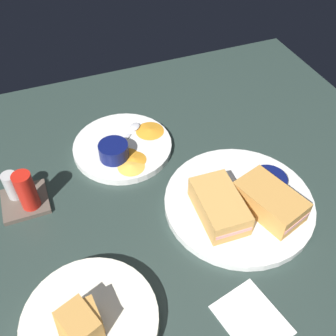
{
  "coord_description": "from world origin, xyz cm",
  "views": [
    {
      "loc": [
        -42.43,
        20.42,
        61.43
      ],
      "look_at": [
        10.18,
        0.1,
        3.0
      ],
      "focal_mm": 41.49,
      "sensor_mm": 36.0,
      "label": 1
    }
  ],
  "objects_px": {
    "sandwich_half_far": "(270,201)",
    "ramekin_light_gravy": "(114,150)",
    "spoon_by_dark_ramekin": "(250,203)",
    "spoon_by_gravy_ramekin": "(132,130)",
    "sandwich_half_near": "(219,206)",
    "bread_basket_rear": "(89,323)",
    "plate_chips_companion": "(123,147)",
    "ramekin_dark_sauce": "(268,183)",
    "condiment_caddy": "(23,193)",
    "plate_sandwich_main": "(239,203)"
  },
  "relations": [
    {
      "from": "sandwich_half_near",
      "to": "condiment_caddy",
      "type": "distance_m",
      "value": 0.38
    },
    {
      "from": "sandwich_half_far",
      "to": "spoon_by_dark_ramekin",
      "type": "xyz_separation_m",
      "value": [
        0.02,
        0.03,
        -0.02
      ]
    },
    {
      "from": "sandwich_half_near",
      "to": "sandwich_half_far",
      "type": "distance_m",
      "value": 0.1
    },
    {
      "from": "ramekin_light_gravy",
      "to": "condiment_caddy",
      "type": "xyz_separation_m",
      "value": [
        -0.05,
        0.2,
        -0.0
      ]
    },
    {
      "from": "spoon_by_gravy_ramekin",
      "to": "ramekin_light_gravy",
      "type": "bearing_deg",
      "value": 137.36
    },
    {
      "from": "spoon_by_dark_ramekin",
      "to": "spoon_by_gravy_ramekin",
      "type": "distance_m",
      "value": 0.33
    },
    {
      "from": "spoon_by_gravy_ramekin",
      "to": "bread_basket_rear",
      "type": "bearing_deg",
      "value": 154.26
    },
    {
      "from": "spoon_by_gravy_ramekin",
      "to": "bread_basket_rear",
      "type": "relative_size",
      "value": 0.38
    },
    {
      "from": "plate_chips_companion",
      "to": "bread_basket_rear",
      "type": "bearing_deg",
      "value": 156.5
    },
    {
      "from": "plate_chips_companion",
      "to": "plate_sandwich_main",
      "type": "bearing_deg",
      "value": -144.98
    },
    {
      "from": "sandwich_half_far",
      "to": "spoon_by_dark_ramekin",
      "type": "relative_size",
      "value": 1.54
    },
    {
      "from": "plate_sandwich_main",
      "to": "plate_chips_companion",
      "type": "xyz_separation_m",
      "value": [
        0.24,
        0.17,
        0.0
      ]
    },
    {
      "from": "bread_basket_rear",
      "to": "condiment_caddy",
      "type": "height_order",
      "value": "condiment_caddy"
    },
    {
      "from": "plate_sandwich_main",
      "to": "bread_basket_rear",
      "type": "xyz_separation_m",
      "value": [
        -0.14,
        0.33,
        0.01
      ]
    },
    {
      "from": "sandwich_half_far",
      "to": "ramekin_dark_sauce",
      "type": "bearing_deg",
      "value": -29.03
    },
    {
      "from": "sandwich_half_near",
      "to": "bread_basket_rear",
      "type": "distance_m",
      "value": 0.3
    },
    {
      "from": "spoon_by_gravy_ramekin",
      "to": "condiment_caddy",
      "type": "relative_size",
      "value": 0.85
    },
    {
      "from": "ramekin_dark_sauce",
      "to": "bread_basket_rear",
      "type": "height_order",
      "value": "bread_basket_rear"
    },
    {
      "from": "sandwich_half_near",
      "to": "ramekin_dark_sauce",
      "type": "bearing_deg",
      "value": -79.38
    },
    {
      "from": "plate_sandwich_main",
      "to": "bread_basket_rear",
      "type": "bearing_deg",
      "value": 112.07
    },
    {
      "from": "ramekin_dark_sauce",
      "to": "spoon_by_gravy_ramekin",
      "type": "distance_m",
      "value": 0.34
    },
    {
      "from": "condiment_caddy",
      "to": "spoon_by_dark_ramekin",
      "type": "bearing_deg",
      "value": -112.77
    },
    {
      "from": "sandwich_half_near",
      "to": "spoon_by_dark_ramekin",
      "type": "distance_m",
      "value": 0.07
    },
    {
      "from": "sandwich_half_far",
      "to": "bread_basket_rear",
      "type": "bearing_deg",
      "value": 104.36
    },
    {
      "from": "plate_sandwich_main",
      "to": "ramekin_light_gravy",
      "type": "bearing_deg",
      "value": 43.5
    },
    {
      "from": "sandwich_half_far",
      "to": "condiment_caddy",
      "type": "xyz_separation_m",
      "value": [
        0.2,
        0.44,
        -0.01
      ]
    },
    {
      "from": "sandwich_half_far",
      "to": "condiment_caddy",
      "type": "bearing_deg",
      "value": 65.87
    },
    {
      "from": "spoon_by_dark_ramekin",
      "to": "sandwich_half_near",
      "type": "bearing_deg",
      "value": 88.7
    },
    {
      "from": "plate_sandwich_main",
      "to": "sandwich_half_far",
      "type": "bearing_deg",
      "value": -134.5
    },
    {
      "from": "sandwich_half_near",
      "to": "ramekin_light_gravy",
      "type": "distance_m",
      "value": 0.27
    },
    {
      "from": "sandwich_half_far",
      "to": "ramekin_light_gravy",
      "type": "bearing_deg",
      "value": 43.83
    },
    {
      "from": "sandwich_half_far",
      "to": "plate_chips_companion",
      "type": "height_order",
      "value": "sandwich_half_far"
    },
    {
      "from": "bread_basket_rear",
      "to": "spoon_by_dark_ramekin",
      "type": "bearing_deg",
      "value": -71.21
    },
    {
      "from": "sandwich_half_far",
      "to": "spoon_by_gravy_ramekin",
      "type": "height_order",
      "value": "sandwich_half_far"
    },
    {
      "from": "sandwich_half_far",
      "to": "condiment_caddy",
      "type": "relative_size",
      "value": 1.55
    },
    {
      "from": "ramekin_dark_sauce",
      "to": "ramekin_light_gravy",
      "type": "height_order",
      "value": "ramekin_light_gravy"
    },
    {
      "from": "plate_chips_companion",
      "to": "condiment_caddy",
      "type": "bearing_deg",
      "value": 110.87
    },
    {
      "from": "sandwich_half_far",
      "to": "ramekin_light_gravy",
      "type": "height_order",
      "value": "sandwich_half_far"
    },
    {
      "from": "sandwich_half_near",
      "to": "condiment_caddy",
      "type": "xyz_separation_m",
      "value": [
        0.17,
        0.34,
        -0.01
      ]
    },
    {
      "from": "sandwich_half_near",
      "to": "spoon_by_gravy_ramekin",
      "type": "xyz_separation_m",
      "value": [
        0.29,
        0.08,
        -0.02
      ]
    },
    {
      "from": "ramekin_dark_sauce",
      "to": "plate_chips_companion",
      "type": "bearing_deg",
      "value": 45.19
    },
    {
      "from": "spoon_by_gravy_ramekin",
      "to": "bread_basket_rear",
      "type": "distance_m",
      "value": 0.46
    },
    {
      "from": "plate_chips_companion",
      "to": "spoon_by_gravy_ramekin",
      "type": "height_order",
      "value": "spoon_by_gravy_ramekin"
    },
    {
      "from": "ramekin_dark_sauce",
      "to": "bread_basket_rear",
      "type": "bearing_deg",
      "value": 109.65
    },
    {
      "from": "spoon_by_dark_ramekin",
      "to": "bread_basket_rear",
      "type": "relative_size",
      "value": 0.45
    },
    {
      "from": "sandwich_half_far",
      "to": "bread_basket_rear",
      "type": "relative_size",
      "value": 0.69
    },
    {
      "from": "plate_chips_companion",
      "to": "spoon_by_gravy_ramekin",
      "type": "distance_m",
      "value": 0.05
    },
    {
      "from": "plate_chips_companion",
      "to": "ramekin_light_gravy",
      "type": "distance_m",
      "value": 0.05
    },
    {
      "from": "sandwich_half_near",
      "to": "spoon_by_gravy_ramekin",
      "type": "height_order",
      "value": "sandwich_half_near"
    },
    {
      "from": "spoon_by_dark_ramekin",
      "to": "spoon_by_gravy_ramekin",
      "type": "bearing_deg",
      "value": 27.21
    }
  ]
}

